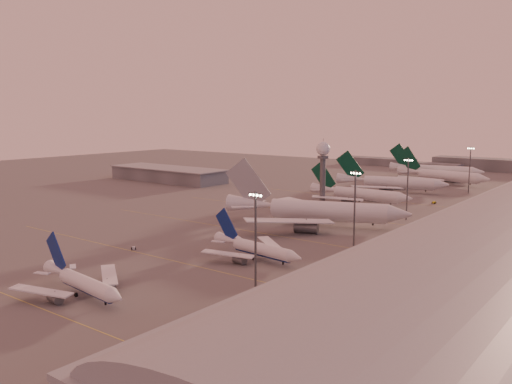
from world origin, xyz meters
The scene contains 23 objects.
ground centered at (0.00, 0.00, 0.00)m, with size 700.00×700.00×0.00m, color #595656.
taxiway_markings centered at (30.00, 56.00, 0.01)m, with size 180.00×185.25×0.02m.
hangar centered at (-120.00, 140.00, 4.32)m, with size 82.00×27.00×8.50m.
radar_tower centered at (5.00, 120.00, 20.95)m, with size 6.40×6.40×31.10m.
mast_a centered at (58.00, 0.00, 13.74)m, with size 3.60×0.56×25.00m.
mast_b centered at (55.00, 55.00, 13.74)m, with size 3.60×0.56×25.00m.
mast_c centered at (50.00, 110.00, 13.74)m, with size 3.60×0.56×25.00m.
mast_d centered at (48.00, 200.00, 13.74)m, with size 3.60×0.56×25.00m.
distant_horizon centered at (2.62, 325.14, 3.89)m, with size 165.00×37.50×9.00m.
narrowbody_near centered at (25.63, -24.57, 2.72)m, with size 34.34×27.28×13.43m.
narrowbody_mid centered at (38.34, 26.04, 2.77)m, with size 34.94×27.74×13.68m.
widebody_white centered at (27.06, 78.32, 4.40)m, with size 69.05×54.38×25.35m.
greentail_a centered at (16.68, 135.07, 3.39)m, with size 52.85×42.72×19.21m.
greentail_b centered at (12.98, 180.07, 3.91)m, with size 59.69×47.61×22.12m.
greentail_c centered at (23.57, 230.12, 3.88)m, with size 59.98×48.04×21.95m.
greentail_d centered at (9.81, 258.40, 3.96)m, with size 61.54×49.44×22.39m.
gsv_catering_a centered at (68.38, -10.23, 2.09)m, with size 5.33×2.92×4.18m.
gsv_tug_mid centered at (0.66, 11.46, 0.48)m, with size 3.77×3.45×0.93m.
gsv_truck_b centered at (45.06, 30.79, 1.26)m, with size 6.47×4.43×2.46m.
gsv_truck_c centered at (-7.65, 65.16, 1.25)m, with size 5.17×6.25×2.45m.
gsv_catering_b centered at (71.48, 66.29, 1.86)m, with size 4.56×2.22×3.73m.
gsv_truck_d centered at (-29.62, 115.52, 1.05)m, with size 1.99×5.11×2.05m.
gsv_tug_hangar centered at (44.99, 156.10, 0.55)m, with size 3.84×2.45×1.06m.
Camera 1 is at (132.51, -96.75, 42.68)m, focal length 38.00 mm.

